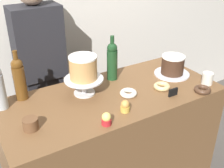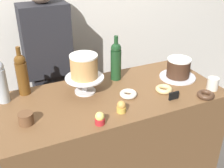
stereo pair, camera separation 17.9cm
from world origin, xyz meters
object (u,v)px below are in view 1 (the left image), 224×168
barista_figure (42,77)px  donut_chocolate (202,90)px  donut_sugar (128,93)px  white_layer_cake (83,68)px  donut_glazed (162,86)px  price_sign_chalkboard (173,92)px  wine_bottle_green (112,60)px  wine_bottle_amber (19,78)px  cupcake_caramel (125,106)px  cookie_stack (31,124)px  cupcake_lemon (106,119)px  chocolate_round_cake (173,65)px  coffee_cup_ceramic (207,78)px  cake_stand_pedestal (84,83)px

barista_figure → donut_chocolate: bearing=-48.2°
donut_sugar → white_layer_cake: bearing=144.3°
donut_glazed → price_sign_chalkboard: (-0.00, -0.11, 0.01)m
donut_chocolate → donut_sugar: bearing=154.1°
donut_chocolate → price_sign_chalkboard: size_ratio=1.60×
wine_bottle_green → price_sign_chalkboard: size_ratio=4.65×
white_layer_cake → donut_chocolate: 0.81m
wine_bottle_amber → donut_sugar: wine_bottle_amber is taller
wine_bottle_amber → cupcake_caramel: wine_bottle_amber is taller
wine_bottle_amber → cookie_stack: wine_bottle_amber is taller
wine_bottle_green → donut_chocolate: size_ratio=2.91×
donut_sugar → cupcake_lemon: bearing=-144.3°
cupcake_caramel → price_sign_chalkboard: size_ratio=1.06×
donut_chocolate → price_sign_chalkboard: price_sign_chalkboard is taller
white_layer_cake → cupcake_caramel: size_ratio=2.41×
chocolate_round_cake → cupcake_lemon: 0.80m
cupcake_caramel → price_sign_chalkboard: cupcake_caramel is taller
coffee_cup_ceramic → barista_figure: barista_figure is taller
donut_sugar → donut_chocolate: bearing=-25.9°
cake_stand_pedestal → cupcake_lemon: cake_stand_pedestal is taller
coffee_cup_ceramic → barista_figure: (-0.92, 0.84, -0.11)m
wine_bottle_green → cupcake_caramel: size_ratio=4.38×
donut_glazed → cookie_stack: (-0.90, 0.01, 0.02)m
cupcake_lemon → donut_glazed: cupcake_lemon is taller
price_sign_chalkboard → coffee_cup_ceramic: bearing=0.3°
cupcake_caramel → donut_glazed: (0.37, 0.11, -0.02)m
price_sign_chalkboard → coffee_cup_ceramic: coffee_cup_ceramic is taller
white_layer_cake → cupcake_lemon: white_layer_cake is taller
chocolate_round_cake → donut_chocolate: (-0.01, -0.31, -0.06)m
donut_sugar → cookie_stack: cookie_stack is taller
cupcake_caramel → donut_sugar: cupcake_caramel is taller
cake_stand_pedestal → wine_bottle_amber: (-0.37, 0.15, 0.07)m
donut_chocolate → barista_figure: barista_figure is taller
donut_sugar → wine_bottle_amber: bearing=152.2°
donut_chocolate → price_sign_chalkboard: bearing=163.0°
cake_stand_pedestal → cupcake_lemon: size_ratio=3.43×
cupcake_caramel → barista_figure: barista_figure is taller
price_sign_chalkboard → barista_figure: size_ratio=0.04×
chocolate_round_cake → donut_glazed: chocolate_round_cake is taller
wine_bottle_green → cupcake_caramel: (-0.16, -0.41, -0.11)m
cupcake_lemon → donut_sugar: (0.28, 0.20, -0.02)m
wine_bottle_amber → price_sign_chalkboard: bearing=-29.2°
chocolate_round_cake → cookie_stack: size_ratio=2.02×
cupcake_lemon → cookie_stack: cupcake_lemon is taller
cupcake_caramel → coffee_cup_ceramic: bearing=-0.5°
wine_bottle_amber → coffee_cup_ceramic: 1.26m
donut_chocolate → barista_figure: (-0.81, 0.90, -0.08)m
donut_sugar → price_sign_chalkboard: (0.24, -0.16, 0.01)m
cake_stand_pedestal → donut_sugar: size_ratio=2.27×
cake_stand_pedestal → price_sign_chalkboard: cake_stand_pedestal is taller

